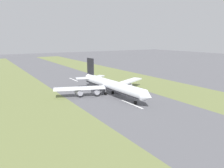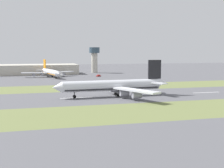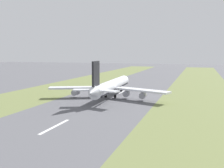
# 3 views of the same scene
# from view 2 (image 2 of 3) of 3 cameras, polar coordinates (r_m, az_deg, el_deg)

# --- Properties ---
(ground_plane) EXTENTS (800.00, 800.00, 0.00)m
(ground_plane) POSITION_cam_2_polar(r_m,az_deg,el_deg) (175.13, 0.23, -2.26)
(ground_plane) COLOR #56565B
(grass_median_west) EXTENTS (40.00, 600.00, 0.01)m
(grass_median_west) POSITION_cam_2_polar(r_m,az_deg,el_deg) (132.99, 5.51, -4.99)
(grass_median_west) COLOR olive
(grass_median_west) RESTS_ON ground
(grass_median_east) EXTENTS (40.00, 600.00, 0.01)m
(grass_median_east) POSITION_cam_2_polar(r_m,az_deg,el_deg) (218.41, -2.97, -0.59)
(grass_median_east) COLOR olive
(grass_median_east) RESTS_ON ground
(centreline_dash_near) EXTENTS (1.20, 18.00, 0.01)m
(centreline_dash_near) POSITION_cam_2_polar(r_m,az_deg,el_deg) (199.31, 16.84, -1.49)
(centreline_dash_near) COLOR silver
(centreline_dash_near) RESTS_ON ground
(centreline_dash_mid) EXTENTS (1.20, 18.00, 0.01)m
(centreline_dash_mid) POSITION_cam_2_polar(r_m,az_deg,el_deg) (181.21, 6.08, -2.01)
(centreline_dash_mid) COLOR silver
(centreline_dash_mid) RESTS_ON ground
(centreline_dash_far) EXTENTS (1.20, 18.00, 0.01)m
(centreline_dash_far) POSITION_cam_2_polar(r_m,az_deg,el_deg) (170.73, -6.52, -2.52)
(centreline_dash_far) COLOR silver
(centreline_dash_far) RESTS_ON ground
(airplane_main_jet) EXTENTS (64.07, 67.18, 20.20)m
(airplane_main_jet) POSITION_cam_2_polar(r_m,az_deg,el_deg) (174.40, 0.60, -0.30)
(airplane_main_jet) COLOR silver
(airplane_main_jet) RESTS_ON ground
(terminal_building) EXTENTS (36.00, 102.49, 10.44)m
(terminal_building) POSITION_cam_2_polar(r_m,az_deg,el_deg) (347.07, -14.92, 2.59)
(terminal_building) COLOR #BCB7A8
(terminal_building) RESTS_ON ground
(control_tower) EXTENTS (12.00, 12.00, 29.15)m
(control_tower) POSITION_cam_2_polar(r_m,az_deg,el_deg) (358.59, -3.24, 4.93)
(control_tower) COLOR #BCB7A8
(control_tower) RESTS_ON ground
(airplane_parked_apron) EXTENTS (54.97, 51.76, 16.63)m
(airplane_parked_apron) POSITION_cam_2_polar(r_m,az_deg,el_deg) (304.52, -11.23, 2.15)
(airplane_parked_apron) COLOR silver
(airplane_parked_apron) RESTS_ON ground
(service_truck) EXTENTS (6.28, 4.97, 3.10)m
(service_truck) POSITION_cam_2_polar(r_m,az_deg,el_deg) (305.11, -9.22, 1.58)
(service_truck) COLOR white
(service_truck) RESTS_ON ground
(apron_car) EXTENTS (3.11, 4.74, 2.03)m
(apron_car) POSITION_cam_2_polar(r_m,az_deg,el_deg) (305.39, -2.46, 1.53)
(apron_car) COLOR #B2231E
(apron_car) RESTS_ON ground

